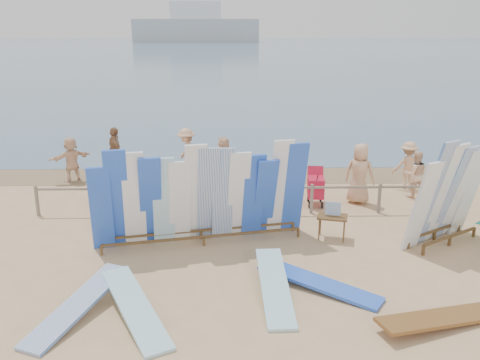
{
  "coord_description": "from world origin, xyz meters",
  "views": [
    {
      "loc": [
        -0.42,
        -11.04,
        5.28
      ],
      "look_at": [
        -0.11,
        2.96,
        1.06
      ],
      "focal_mm": 38.0,
      "sensor_mm": 36.0,
      "label": 1
    }
  ],
  "objects_px": {
    "flat_board_a": "(136,318)",
    "beachgoer_9": "(408,165)",
    "beachgoer_6": "(360,174)",
    "beachgoer_extra_1": "(115,153)",
    "vendor_table": "(332,226)",
    "flat_board_b": "(274,295)",
    "beachgoer_8": "(415,174)",
    "beachgoer_11": "(71,159)",
    "beach_chair_left": "(287,194)",
    "beachgoer_3": "(186,153)",
    "flat_board_d": "(318,289)",
    "beach_chair_right": "(248,195)",
    "beachgoer_5": "(223,158)",
    "flat_board_e": "(79,315)",
    "main_surfboard_rack": "(202,198)",
    "side_surfboard_rack": "(447,197)",
    "beachgoer_4": "(207,181)",
    "beachgoer_2": "(114,180)",
    "flat_board_c": "(443,324)",
    "stroller": "(315,190)"
  },
  "relations": [
    {
      "from": "flat_board_e",
      "to": "flat_board_a",
      "type": "relative_size",
      "value": 1.0
    },
    {
      "from": "flat_board_d",
      "to": "beachgoer_11",
      "type": "relative_size",
      "value": 1.69
    },
    {
      "from": "flat_board_d",
      "to": "beachgoer_9",
      "type": "bearing_deg",
      "value": 3.21
    },
    {
      "from": "vendor_table",
      "to": "beachgoer_4",
      "type": "height_order",
      "value": "beachgoer_4"
    },
    {
      "from": "beachgoer_2",
      "to": "flat_board_b",
      "type": "bearing_deg",
      "value": 2.17
    },
    {
      "from": "beachgoer_3",
      "to": "beachgoer_5",
      "type": "height_order",
      "value": "beachgoer_3"
    },
    {
      "from": "flat_board_c",
      "to": "vendor_table",
      "type": "bearing_deg",
      "value": -0.73
    },
    {
      "from": "beachgoer_6",
      "to": "beachgoer_2",
      "type": "bearing_deg",
      "value": 30.78
    },
    {
      "from": "flat_board_e",
      "to": "beach_chair_left",
      "type": "height_order",
      "value": "beach_chair_left"
    },
    {
      "from": "beach_chair_right",
      "to": "beachgoer_11",
      "type": "distance_m",
      "value": 6.68
    },
    {
      "from": "main_surfboard_rack",
      "to": "beach_chair_left",
      "type": "bearing_deg",
      "value": 39.22
    },
    {
      "from": "flat_board_b",
      "to": "beachgoer_3",
      "type": "height_order",
      "value": "beachgoer_3"
    },
    {
      "from": "beachgoer_3",
      "to": "beach_chair_left",
      "type": "bearing_deg",
      "value": 31.79
    },
    {
      "from": "vendor_table",
      "to": "beachgoer_2",
      "type": "distance_m",
      "value": 6.69
    },
    {
      "from": "beachgoer_2",
      "to": "beachgoer_9",
      "type": "height_order",
      "value": "beachgoer_2"
    },
    {
      "from": "flat_board_a",
      "to": "beachgoer_9",
      "type": "bearing_deg",
      "value": 17.57
    },
    {
      "from": "beachgoer_3",
      "to": "beachgoer_2",
      "type": "xyz_separation_m",
      "value": [
        -1.95,
        -3.05,
        -0.08
      ]
    },
    {
      "from": "side_surfboard_rack",
      "to": "beachgoer_2",
      "type": "relative_size",
      "value": 1.67
    },
    {
      "from": "flat_board_b",
      "to": "stroller",
      "type": "relative_size",
      "value": 2.35
    },
    {
      "from": "beachgoer_extra_1",
      "to": "flat_board_c",
      "type": "bearing_deg",
      "value": -170.21
    },
    {
      "from": "beachgoer_9",
      "to": "flat_board_a",
      "type": "bearing_deg",
      "value": 38.83
    },
    {
      "from": "beachgoer_6",
      "to": "beachgoer_extra_1",
      "type": "xyz_separation_m",
      "value": [
        -8.13,
        2.92,
        -0.01
      ]
    },
    {
      "from": "flat_board_c",
      "to": "stroller",
      "type": "height_order",
      "value": "stroller"
    },
    {
      "from": "beach_chair_right",
      "to": "beachgoer_9",
      "type": "bearing_deg",
      "value": 15.02
    },
    {
      "from": "beachgoer_9",
      "to": "side_surfboard_rack",
      "type": "bearing_deg",
      "value": 75.58
    },
    {
      "from": "flat_board_d",
      "to": "beachgoer_3",
      "type": "relative_size",
      "value": 1.48
    },
    {
      "from": "beach_chair_left",
      "to": "beachgoer_3",
      "type": "distance_m",
      "value": 4.4
    },
    {
      "from": "main_surfboard_rack",
      "to": "beachgoer_8",
      "type": "bearing_deg",
      "value": 15.97
    },
    {
      "from": "main_surfboard_rack",
      "to": "flat_board_b",
      "type": "height_order",
      "value": "main_surfboard_rack"
    },
    {
      "from": "beach_chair_right",
      "to": "beachgoer_5",
      "type": "bearing_deg",
      "value": 107.0
    },
    {
      "from": "beachgoer_5",
      "to": "stroller",
      "type": "bearing_deg",
      "value": 68.55
    },
    {
      "from": "side_surfboard_rack",
      "to": "beachgoer_11",
      "type": "bearing_deg",
      "value": 121.0
    },
    {
      "from": "flat_board_a",
      "to": "beach_chair_left",
      "type": "distance_m",
      "value": 7.47
    },
    {
      "from": "beach_chair_right",
      "to": "beachgoer_2",
      "type": "bearing_deg",
      "value": -176.41
    },
    {
      "from": "beachgoer_11",
      "to": "beachgoer_extra_1",
      "type": "bearing_deg",
      "value": 156.7
    },
    {
      "from": "flat_board_c",
      "to": "beachgoer_extra_1",
      "type": "xyz_separation_m",
      "value": [
        -8.04,
        9.75,
        0.93
      ]
    },
    {
      "from": "flat_board_c",
      "to": "beach_chair_left",
      "type": "height_order",
      "value": "beach_chair_left"
    },
    {
      "from": "vendor_table",
      "to": "flat_board_b",
      "type": "distance_m",
      "value": 3.38
    },
    {
      "from": "beachgoer_8",
      "to": "beachgoer_11",
      "type": "bearing_deg",
      "value": -8.16
    },
    {
      "from": "flat_board_e",
      "to": "beachgoer_4",
      "type": "distance_m",
      "value": 6.7
    },
    {
      "from": "beachgoer_3",
      "to": "beachgoer_5",
      "type": "xyz_separation_m",
      "value": [
        1.33,
        -0.13,
        -0.14
      ]
    },
    {
      "from": "beachgoer_8",
      "to": "main_surfboard_rack",
      "type": "bearing_deg",
      "value": 29.43
    },
    {
      "from": "flat_board_b",
      "to": "beachgoer_8",
      "type": "bearing_deg",
      "value": 48.95
    },
    {
      "from": "flat_board_e",
      "to": "beachgoer_6",
      "type": "relative_size",
      "value": 1.43
    },
    {
      "from": "main_surfboard_rack",
      "to": "beachgoer_6",
      "type": "bearing_deg",
      "value": 20.7
    },
    {
      "from": "beachgoer_6",
      "to": "beachgoer_extra_1",
      "type": "height_order",
      "value": "beachgoer_6"
    },
    {
      "from": "stroller",
      "to": "beachgoer_8",
      "type": "xyz_separation_m",
      "value": [
        3.31,
        0.65,
        0.3
      ]
    },
    {
      "from": "beach_chair_left",
      "to": "beachgoer_4",
      "type": "distance_m",
      "value": 2.55
    },
    {
      "from": "beachgoer_11",
      "to": "beachgoer_extra_1",
      "type": "height_order",
      "value": "beachgoer_extra_1"
    },
    {
      "from": "beachgoer_11",
      "to": "beachgoer_extra_1",
      "type": "xyz_separation_m",
      "value": [
        1.48,
        0.39,
        0.13
      ]
    }
  ]
}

